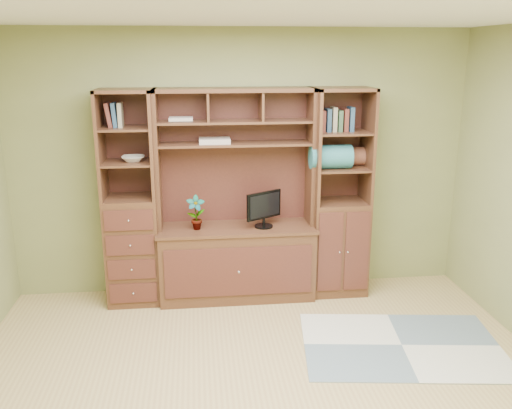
{
  "coord_description": "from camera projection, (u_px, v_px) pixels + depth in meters",
  "views": [
    {
      "loc": [
        -0.44,
        -3.27,
        2.36
      ],
      "look_at": [
        0.06,
        1.2,
        1.1
      ],
      "focal_mm": 38.0,
      "sensor_mm": 36.0,
      "label": 1
    }
  ],
  "objects": [
    {
      "name": "room",
      "position": [
        268.0,
        225.0,
        3.46
      ],
      "size": [
        4.6,
        4.1,
        2.64
      ],
      "color": "tan",
      "rests_on": "ground"
    },
    {
      "name": "center_hutch",
      "position": [
        236.0,
        198.0,
        5.18
      ],
      "size": [
        1.54,
        0.53,
        2.05
      ],
      "primitive_type": "cube",
      "color": "#4A2A1A",
      "rests_on": "ground"
    },
    {
      "name": "left_tower",
      "position": [
        130.0,
        199.0,
        5.11
      ],
      "size": [
        0.5,
        0.45,
        2.05
      ],
      "primitive_type": "cube",
      "color": "#4A2A1A",
      "rests_on": "ground"
    },
    {
      "name": "right_tower",
      "position": [
        340.0,
        194.0,
        5.33
      ],
      "size": [
        0.55,
        0.45,
        2.05
      ],
      "primitive_type": "cube",
      "color": "#4A2A1A",
      "rests_on": "ground"
    },
    {
      "name": "rug",
      "position": [
        402.0,
        345.0,
        4.52
      ],
      "size": [
        1.75,
        1.28,
        0.01
      ],
      "primitive_type": "cube",
      "rotation": [
        0.0,
        0.0,
        -0.13
      ],
      "color": "#9EA3A3",
      "rests_on": "ground"
    },
    {
      "name": "monitor",
      "position": [
        264.0,
        203.0,
        5.19
      ],
      "size": [
        0.43,
        0.36,
        0.49
      ],
      "primitive_type": "cube",
      "rotation": [
        0.0,
        0.0,
        0.55
      ],
      "color": "black",
      "rests_on": "center_hutch"
    },
    {
      "name": "orchid",
      "position": [
        196.0,
        213.0,
        5.14
      ],
      "size": [
        0.18,
        0.12,
        0.33
      ],
      "primitive_type": "imported",
      "color": "#B46F3D",
      "rests_on": "center_hutch"
    },
    {
      "name": "magazines",
      "position": [
        215.0,
        141.0,
        5.1
      ],
      "size": [
        0.29,
        0.21,
        0.04
      ],
      "primitive_type": "cube",
      "color": "#B5A59A",
      "rests_on": "center_hutch"
    },
    {
      "name": "bowl",
      "position": [
        133.0,
        159.0,
        5.01
      ],
      "size": [
        0.21,
        0.21,
        0.05
      ],
      "primitive_type": "imported",
      "color": "beige",
      "rests_on": "left_tower"
    },
    {
      "name": "blanket_teal",
      "position": [
        331.0,
        157.0,
        5.17
      ],
      "size": [
        0.39,
        0.23,
        0.23
      ],
      "primitive_type": "cube",
      "color": "#2B6C73",
      "rests_on": "right_tower"
    },
    {
      "name": "blanket_red",
      "position": [
        351.0,
        156.0,
        5.33
      ],
      "size": [
        0.32,
        0.18,
        0.18
      ],
      "primitive_type": "cube",
      "color": "brown",
      "rests_on": "right_tower"
    }
  ]
}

